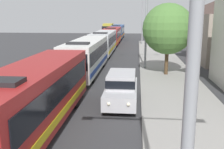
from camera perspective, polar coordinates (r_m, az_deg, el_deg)
name	(u,v)px	position (r m, az deg, el deg)	size (l,w,h in m)	color
bus_lead	(36,94)	(12.69, -16.05, -4.15)	(2.58, 11.10, 3.21)	maroon
bus_second_in_line	(87,55)	(24.30, -5.50, 4.14)	(2.58, 11.23, 3.21)	silver
bus_middle	(104,42)	(36.67, -1.76, 7.04)	(2.58, 11.80, 3.21)	silver
bus_fourth_in_line	(112,35)	(49.11, 0.09, 8.45)	(2.58, 11.30, 3.21)	maroon
bus_rear	(118,31)	(61.55, 1.20, 9.29)	(2.58, 12.19, 3.21)	#284C8C
white_suv	(121,87)	(15.97, 2.05, -2.68)	(1.86, 5.00, 1.90)	#B7B7BC
box_truck_oncoming	(108,29)	(71.29, -0.90, 9.75)	(2.35, 7.04, 3.15)	black
streetlamp_near	(197,9)	(3.91, 17.78, 13.24)	(6.18, 0.28, 8.44)	gray
streetlamp_mid	(146,12)	(25.98, 7.44, 13.18)	(5.33, 0.28, 8.98)	gray
streetlamp_far	(142,16)	(48.12, 6.59, 12.51)	(6.00, 0.28, 8.29)	gray
roadside_tree	(168,29)	(23.45, 11.96, 9.57)	(4.36, 4.36, 6.15)	#4C3823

